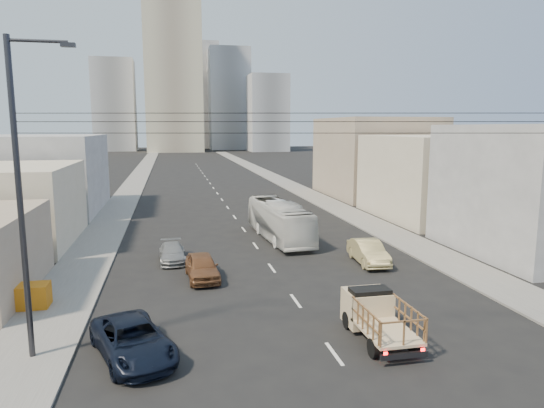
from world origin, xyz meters
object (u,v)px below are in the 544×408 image
object	(u,v)px
navy_pickup	(133,340)
city_bus	(279,220)
sedan_grey	(172,253)
crate_stack	(30,296)
sedan_brown	(202,267)
streetlamp_left	(22,193)
flatbed_pickup	(378,313)
sedan_tan	(368,252)

from	to	relation	value
navy_pickup	city_bus	distance (m)	21.05
sedan_grey	crate_stack	xyz separation A→B (m)	(-6.85, -7.35, 0.10)
sedan_brown	streetlamp_left	world-z (taller)	streetlamp_left
navy_pickup	crate_stack	size ratio (longest dim) A/B	2.86
navy_pickup	crate_stack	distance (m)	8.18
city_bus	sedan_grey	xyz separation A→B (m)	(-8.39, -4.95, -0.92)
flatbed_pickup	streetlamp_left	xyz separation A→B (m)	(-13.63, 1.00, 5.34)
sedan_brown	crate_stack	distance (m)	9.10
flatbed_pickup	navy_pickup	bearing A→B (deg)	178.23
navy_pickup	sedan_tan	bearing A→B (deg)	16.87
sedan_grey	streetlamp_left	world-z (taller)	streetlamp_left
streetlamp_left	sedan_tan	bearing A→B (deg)	28.84
city_bus	streetlamp_left	world-z (taller)	streetlamp_left
flatbed_pickup	sedan_brown	xyz separation A→B (m)	(-6.68, 9.67, -0.35)
flatbed_pickup	city_bus	bearing A→B (deg)	89.97
sedan_tan	flatbed_pickup	bearing A→B (deg)	-107.25
city_bus	sedan_grey	bearing A→B (deg)	-153.64
streetlamp_left	city_bus	bearing A→B (deg)	52.60
sedan_brown	crate_stack	size ratio (longest dim) A/B	2.42
flatbed_pickup	sedan_brown	bearing A→B (deg)	124.65
city_bus	sedan_brown	bearing A→B (deg)	-130.31
navy_pickup	streetlamp_left	world-z (taller)	streetlamp_left
navy_pickup	sedan_grey	xyz separation A→B (m)	(1.56, 13.58, -0.13)
flatbed_pickup	streetlamp_left	world-z (taller)	streetlamp_left
flatbed_pickup	navy_pickup	size ratio (longest dim) A/B	0.86
sedan_grey	streetlamp_left	distance (m)	15.09
city_bus	sedan_tan	bearing A→B (deg)	-66.74
sedan_tan	crate_stack	xyz separation A→B (m)	(-19.41, -4.27, -0.07)
sedan_tan	sedan_brown	bearing A→B (deg)	-170.14
streetlamp_left	sedan_grey	bearing A→B (deg)	67.84
flatbed_pickup	city_bus	world-z (taller)	city_bus
crate_stack	sedan_tan	bearing A→B (deg)	12.40
sedan_brown	navy_pickup	bearing A→B (deg)	-112.56
flatbed_pickup	sedan_tan	xyz separation A→B (m)	(4.18, 10.81, -0.34)
navy_pickup	streetlamp_left	distance (m)	6.84
sedan_brown	streetlamp_left	distance (m)	12.48
navy_pickup	city_bus	xyz separation A→B (m)	(9.95, 18.53, 0.79)
sedan_brown	sedan_tan	world-z (taller)	sedan_tan
sedan_grey	crate_stack	world-z (taller)	crate_stack
streetlamp_left	crate_stack	bearing A→B (deg)	106.18
navy_pickup	crate_stack	bearing A→B (deg)	110.59
flatbed_pickup	sedan_brown	world-z (taller)	flatbed_pickup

